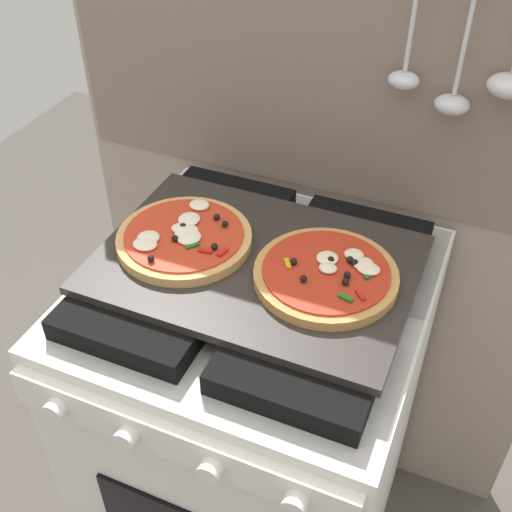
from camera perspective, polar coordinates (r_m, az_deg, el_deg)
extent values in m
cube|color=gray|center=(1.43, 5.30, 3.19)|extent=(1.10, 0.03, 1.55)
cube|color=gray|center=(1.23, 6.11, 16.95)|extent=(1.08, 0.00, 0.56)
cylinder|color=silver|center=(1.13, 14.01, 20.71)|extent=(0.01, 0.01, 0.21)
ellipsoid|color=silver|center=(1.17, 13.06, 15.08)|extent=(0.06, 0.05, 0.03)
cylinder|color=silver|center=(1.12, 18.51, 19.06)|extent=(0.01, 0.01, 0.24)
ellipsoid|color=silver|center=(1.18, 17.12, 12.83)|extent=(0.06, 0.05, 0.03)
ellipsoid|color=silver|center=(1.15, 21.73, 13.95)|extent=(0.07, 0.06, 0.04)
cube|color=white|center=(1.46, 0.00, -15.24)|extent=(0.60, 0.60, 0.86)
cube|color=black|center=(1.14, 0.00, -2.80)|extent=(0.59, 0.59, 0.01)
cube|color=black|center=(1.17, -6.33, -0.02)|extent=(0.24, 0.51, 0.04)
cube|color=black|center=(1.09, 6.82, -3.73)|extent=(0.24, 0.51, 0.04)
cube|color=white|center=(1.00, -7.33, -16.23)|extent=(0.58, 0.02, 0.07)
cylinder|color=silver|center=(1.07, -17.52, -12.99)|extent=(0.04, 0.02, 0.04)
cylinder|color=silver|center=(1.01, -11.51, -15.66)|extent=(0.04, 0.02, 0.04)
cylinder|color=silver|center=(0.97, -4.13, -18.62)|extent=(0.04, 0.02, 0.04)
cylinder|color=silver|center=(0.94, 3.51, -21.29)|extent=(0.04, 0.02, 0.04)
cube|color=#2D2826|center=(1.10, 0.00, -0.72)|extent=(0.54, 0.38, 0.02)
cylinder|color=tan|center=(1.13, -6.42, 1.53)|extent=(0.24, 0.24, 0.02)
cylinder|color=red|center=(1.13, -6.46, 1.97)|extent=(0.21, 0.21, 0.00)
ellipsoid|color=#F4EACC|center=(1.15, -6.01, 3.30)|extent=(0.04, 0.04, 0.01)
ellipsoid|color=#F4EACC|center=(1.12, -9.59, 1.65)|extent=(0.04, 0.04, 0.01)
ellipsoid|color=#F4EACC|center=(1.13, -6.07, 2.30)|extent=(0.04, 0.04, 0.01)
ellipsoid|color=#F4EACC|center=(1.11, -6.25, 1.87)|extent=(0.04, 0.04, 0.01)
ellipsoid|color=#F4EACC|center=(1.11, -6.02, 1.71)|extent=(0.04, 0.04, 0.01)
ellipsoid|color=#F4EACC|center=(1.19, -5.10, 4.57)|extent=(0.04, 0.03, 0.01)
ellipsoid|color=#F4EACC|center=(1.11, -9.90, 1.06)|extent=(0.04, 0.04, 0.01)
ellipsoid|color=#F4EACC|center=(1.13, -6.80, 2.33)|extent=(0.04, 0.03, 0.01)
sphere|color=black|center=(1.13, -6.55, 2.67)|extent=(0.01, 0.01, 0.01)
sphere|color=black|center=(1.11, -7.27, 1.58)|extent=(0.01, 0.01, 0.01)
cube|color=#19721E|center=(1.09, -5.72, 0.95)|extent=(0.02, 0.02, 0.00)
sphere|color=black|center=(1.07, -9.39, -0.22)|extent=(0.01, 0.01, 0.01)
sphere|color=black|center=(1.15, -3.54, 3.51)|extent=(0.01, 0.01, 0.01)
sphere|color=black|center=(1.08, -3.73, 0.86)|extent=(0.01, 0.01, 0.01)
cube|color=red|center=(1.08, -4.57, 0.48)|extent=(0.02, 0.01, 0.00)
cube|color=#19721E|center=(1.11, -10.13, 1.18)|extent=(0.02, 0.02, 0.00)
cube|color=red|center=(1.07, -3.00, 0.36)|extent=(0.01, 0.03, 0.00)
sphere|color=black|center=(1.13, -2.79, 2.89)|extent=(0.01, 0.01, 0.01)
cylinder|color=#C18947|center=(1.06, 6.21, -1.83)|extent=(0.24, 0.24, 0.02)
cylinder|color=#B72D19|center=(1.05, 6.25, -1.37)|extent=(0.21, 0.21, 0.00)
ellipsoid|color=beige|center=(1.05, 10.02, -1.13)|extent=(0.04, 0.03, 0.01)
ellipsoid|color=beige|center=(1.05, 6.44, -1.11)|extent=(0.03, 0.03, 0.01)
ellipsoid|color=beige|center=(1.06, 9.59, -0.70)|extent=(0.04, 0.03, 0.01)
ellipsoid|color=beige|center=(1.07, 6.40, -0.18)|extent=(0.04, 0.04, 0.01)
ellipsoid|color=beige|center=(1.08, 8.76, 0.14)|extent=(0.03, 0.03, 0.01)
sphere|color=black|center=(1.06, 6.71, -0.34)|extent=(0.01, 0.01, 0.01)
sphere|color=black|center=(1.06, 8.83, -0.59)|extent=(0.01, 0.01, 0.01)
sphere|color=black|center=(1.06, 8.40, -0.32)|extent=(0.01, 0.01, 0.01)
cube|color=gold|center=(1.05, 2.84, -0.67)|extent=(0.02, 0.02, 0.00)
cube|color=red|center=(1.07, 9.43, -0.63)|extent=(0.02, 0.02, 0.00)
cube|color=red|center=(1.01, 9.33, -3.42)|extent=(0.02, 0.02, 0.00)
sphere|color=black|center=(1.02, 4.27, -2.03)|extent=(0.01, 0.01, 0.01)
cube|color=#19721E|center=(1.05, 10.15, -1.66)|extent=(0.02, 0.03, 0.00)
sphere|color=black|center=(1.03, 8.16, -1.68)|extent=(0.01, 0.01, 0.01)
sphere|color=black|center=(1.02, 8.02, -2.30)|extent=(0.01, 0.01, 0.01)
cube|color=#19721E|center=(1.00, 8.03, -3.71)|extent=(0.03, 0.01, 0.00)
sphere|color=black|center=(1.05, 3.39, -0.49)|extent=(0.01, 0.01, 0.01)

